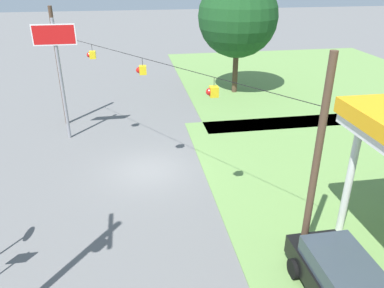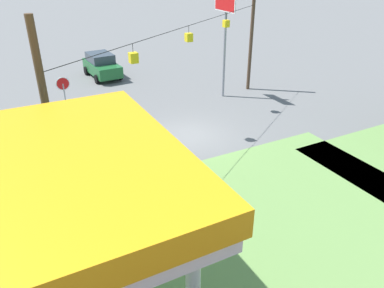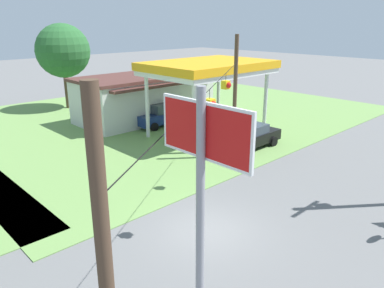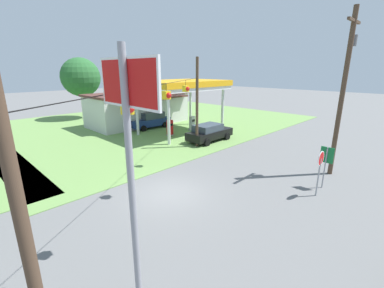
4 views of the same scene
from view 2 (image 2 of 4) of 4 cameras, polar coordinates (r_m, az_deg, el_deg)
name	(u,v)px [view 2 (image 2 of 4)]	position (r m, az deg, el deg)	size (l,w,h in m)	color
ground_plane	(189,135)	(20.52, -0.44, 1.31)	(160.00, 160.00, 0.00)	slate
car_at_pumps_front	(2,236)	(13.72, -26.95, -12.43)	(4.76, 2.14, 1.64)	black
car_on_crossroad	(102,65)	(31.23, -13.60, 11.59)	(2.31, 4.42, 1.87)	#1E602D
stop_sign_roadside	(64,88)	(23.53, -18.98, 8.03)	(0.80, 0.08, 2.50)	#99999E
stop_sign_overhead	(225,21)	(25.18, 5.03, 18.22)	(0.22, 2.33, 7.07)	gray
route_sign	(41,94)	(23.31, -22.03, 7.07)	(0.10, 0.70, 2.40)	gray
signal_span_gantry	(189,63)	(19.12, -0.49, 12.27)	(15.15, 10.24, 7.48)	#4C3828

